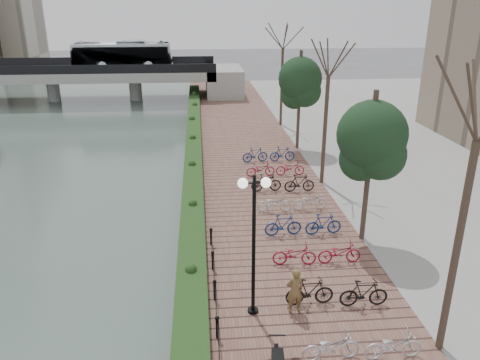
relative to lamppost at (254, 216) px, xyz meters
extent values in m
cube|color=brown|center=(1.36, 13.30, -3.75)|extent=(8.00, 75.00, 0.50)
cube|color=#153B16|center=(-2.04, 15.80, -3.20)|extent=(1.10, 56.00, 0.60)
cylinder|color=black|center=(-1.24, -1.20, -3.15)|extent=(0.10, 0.10, 0.70)
cylinder|color=black|center=(-1.24, 0.80, -3.15)|extent=(0.10, 0.10, 0.70)
cylinder|color=black|center=(-1.24, 2.80, -3.15)|extent=(0.10, 0.10, 0.70)
cylinder|color=black|center=(-1.24, 4.80, -3.15)|extent=(0.10, 0.10, 0.70)
cylinder|color=black|center=(0.00, 0.00, -1.07)|extent=(0.12, 0.12, 4.86)
cylinder|color=black|center=(0.00, 0.00, 1.11)|extent=(0.70, 0.06, 0.06)
sphere|color=white|center=(-0.35, 0.00, 1.11)|extent=(0.32, 0.32, 0.32)
sphere|color=white|center=(0.35, 0.00, 1.11)|extent=(0.32, 0.32, 0.32)
imported|color=brown|center=(1.36, -0.11, -2.69)|extent=(0.65, 0.48, 1.63)
imported|color=silver|center=(1.96, -2.46, -3.05)|extent=(0.60, 1.71, 0.90)
imported|color=black|center=(1.96, 0.14, -3.00)|extent=(0.47, 1.66, 1.00)
imported|color=maroon|center=(1.96, 2.74, -3.05)|extent=(0.60, 1.71, 0.90)
imported|color=navy|center=(1.96, 5.34, -3.00)|extent=(0.47, 1.66, 1.00)
imported|color=silver|center=(1.96, 7.94, -3.05)|extent=(0.60, 1.71, 0.90)
imported|color=black|center=(1.96, 10.54, -3.00)|extent=(0.47, 1.66, 1.00)
imported|color=maroon|center=(1.96, 13.14, -3.05)|extent=(0.60, 1.72, 0.90)
imported|color=navy|center=(1.96, 15.74, -3.00)|extent=(0.47, 1.66, 1.00)
imported|color=silver|center=(3.76, -2.46, -3.05)|extent=(0.60, 1.71, 0.90)
imported|color=black|center=(3.76, 0.14, -3.00)|extent=(0.47, 1.66, 1.00)
imported|color=maroon|center=(3.76, 2.74, -3.05)|extent=(0.60, 1.71, 0.90)
imported|color=navy|center=(3.76, 5.34, -3.00)|extent=(0.47, 1.66, 1.00)
imported|color=silver|center=(3.76, 7.94, -3.05)|extent=(0.60, 1.71, 0.90)
imported|color=black|center=(3.76, 10.54, -3.00)|extent=(0.47, 1.66, 1.00)
imported|color=maroon|center=(3.76, 13.14, -3.05)|extent=(0.60, 1.72, 0.90)
imported|color=navy|center=(3.76, 15.74, -3.00)|extent=(0.47, 1.66, 1.00)
cube|color=gray|center=(-17.64, 40.80, -1.00)|extent=(36.00, 8.00, 1.00)
cube|color=black|center=(-17.64, 36.90, -0.05)|extent=(36.00, 0.15, 0.90)
cube|color=black|center=(-17.64, 44.70, -0.05)|extent=(36.00, 0.15, 0.90)
cylinder|color=gray|center=(-17.64, 40.80, -2.75)|extent=(1.40, 1.40, 2.50)
cylinder|color=gray|center=(-8.64, 40.80, -2.75)|extent=(1.40, 1.40, 2.50)
imported|color=white|center=(-9.75, 40.80, 1.00)|extent=(2.52, 10.77, 3.00)
camera|label=1|loc=(-1.59, -12.98, 6.09)|focal=35.00mm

